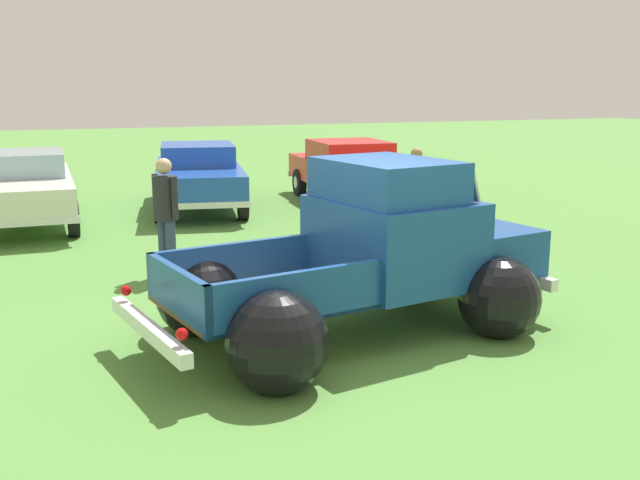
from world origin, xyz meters
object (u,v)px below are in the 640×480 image
Objects in this scene: show_car_2 at (198,174)px; show_car_1 at (23,185)px; spectator_0 at (416,186)px; spectator_1 at (166,210)px; show_car_3 at (351,169)px; lane_cone_0 at (313,251)px; vintage_pickup_truck at (374,264)px.

show_car_1 is at bearing -70.28° from show_car_2.
show_car_1 is at bearing 179.67° from spectator_0.
show_car_1 is 5.34m from spectator_1.
show_car_2 is at bearing 154.22° from spectator_0.
show_car_3 is at bearing 92.11° from show_car_1.
spectator_0 is 3.29m from lane_cone_0.
lane_cone_0 is (0.22, 2.64, -0.45)m from vintage_pickup_truck.
spectator_0 reaches higher than show_car_1.
show_car_2 is 7.63× the size of lane_cone_0.
vintage_pickup_truck is 5.33m from spectator_0.
spectator_1 is at bearing -40.30° from show_car_3.
spectator_1 is 2.21m from lane_cone_0.
spectator_0 is 4.89m from spectator_1.
vintage_pickup_truck is at bearing 11.07° from show_car_2.
vintage_pickup_truck is 8.74m from show_car_2.
show_car_2 is 5.82m from spectator_1.
show_car_3 is at bearing 57.65° from vintage_pickup_truck.
show_car_3 is at bearing 62.28° from lane_cone_0.
show_car_3 is 7.48× the size of lane_cone_0.
show_car_3 is 2.93× the size of spectator_0.
lane_cone_0 is (-2.65, -1.84, -0.60)m from spectator_0.
show_car_3 reaches higher than lane_cone_0.
vintage_pickup_truck is at bearing -94.81° from spectator_0.
spectator_0 is at bearing -1.74° from show_car_3.
spectator_1 is (2.02, -4.94, 0.19)m from show_car_1.
show_car_1 is 7.10m from show_car_3.
show_car_3 is (7.09, 0.32, 0.00)m from show_car_1.
spectator_0 reaches higher than show_car_3.
show_car_1 is at bearing 104.22° from vintage_pickup_truck.
spectator_1 is (-4.70, -1.35, 0.07)m from spectator_0.
vintage_pickup_truck reaches higher than show_car_2.
spectator_0 is (2.87, 4.48, 0.16)m from vintage_pickup_truck.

